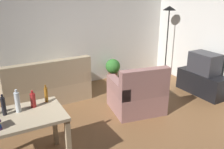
{
  "coord_description": "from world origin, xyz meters",
  "views": [
    {
      "loc": [
        -1.94,
        -3.06,
        2.21
      ],
      "look_at": [
        0.1,
        0.5,
        0.75
      ],
      "focal_mm": 39.04,
      "sensor_mm": 36.0,
      "label": 1
    }
  ],
  "objects_px": {
    "desk": "(14,125)",
    "potted_plant": "(113,68)",
    "tv": "(205,63)",
    "bottle_clear": "(17,102)",
    "tv_stand": "(202,83)",
    "armchair": "(137,95)",
    "torchiere_lamp": "(168,23)",
    "bottle_red": "(33,100)",
    "couch": "(46,87)",
    "bottle_amber": "(46,94)",
    "bottle_dark": "(4,106)"
  },
  "relations": [
    {
      "from": "torchiere_lamp",
      "to": "potted_plant",
      "type": "height_order",
      "value": "torchiere_lamp"
    },
    {
      "from": "tv_stand",
      "to": "torchiere_lamp",
      "type": "relative_size",
      "value": 0.61
    },
    {
      "from": "torchiere_lamp",
      "to": "tv",
      "type": "bearing_deg",
      "value": -89.83
    },
    {
      "from": "tv_stand",
      "to": "bottle_amber",
      "type": "bearing_deg",
      "value": 95.13
    },
    {
      "from": "tv",
      "to": "torchiere_lamp",
      "type": "xyz_separation_m",
      "value": [
        -0.0,
        1.2,
        0.71
      ]
    },
    {
      "from": "bottle_red",
      "to": "bottle_clear",
      "type": "bearing_deg",
      "value": -166.96
    },
    {
      "from": "potted_plant",
      "to": "bottle_amber",
      "type": "height_order",
      "value": "bottle_amber"
    },
    {
      "from": "tv",
      "to": "bottle_clear",
      "type": "relative_size",
      "value": 2.01
    },
    {
      "from": "couch",
      "to": "tv_stand",
      "type": "bearing_deg",
      "value": 156.87
    },
    {
      "from": "potted_plant",
      "to": "bottle_clear",
      "type": "height_order",
      "value": "bottle_clear"
    },
    {
      "from": "bottle_dark",
      "to": "bottle_clear",
      "type": "distance_m",
      "value": 0.16
    },
    {
      "from": "couch",
      "to": "desk",
      "type": "xyz_separation_m",
      "value": [
        -0.87,
        -1.84,
        0.34
      ]
    },
    {
      "from": "desk",
      "to": "potted_plant",
      "type": "relative_size",
      "value": 2.13
    },
    {
      "from": "tv",
      "to": "potted_plant",
      "type": "relative_size",
      "value": 1.05
    },
    {
      "from": "desk",
      "to": "armchair",
      "type": "height_order",
      "value": "armchair"
    },
    {
      "from": "tv",
      "to": "bottle_dark",
      "type": "height_order",
      "value": "bottle_dark"
    },
    {
      "from": "tv_stand",
      "to": "bottle_amber",
      "type": "height_order",
      "value": "bottle_amber"
    },
    {
      "from": "torchiere_lamp",
      "to": "desk",
      "type": "xyz_separation_m",
      "value": [
        -3.94,
        -1.74,
        -0.76
      ]
    },
    {
      "from": "potted_plant",
      "to": "armchair",
      "type": "bearing_deg",
      "value": -103.64
    },
    {
      "from": "tv_stand",
      "to": "armchair",
      "type": "xyz_separation_m",
      "value": [
        -1.71,
        0.04,
        0.08
      ]
    },
    {
      "from": "bottle_clear",
      "to": "bottle_dark",
      "type": "bearing_deg",
      "value": 178.17
    },
    {
      "from": "torchiere_lamp",
      "to": "bottle_red",
      "type": "height_order",
      "value": "torchiere_lamp"
    },
    {
      "from": "couch",
      "to": "potted_plant",
      "type": "distance_m",
      "value": 1.77
    },
    {
      "from": "bottle_dark",
      "to": "tv_stand",
      "type": "bearing_deg",
      "value": 6.0
    },
    {
      "from": "couch",
      "to": "bottle_amber",
      "type": "relative_size",
      "value": 6.99
    },
    {
      "from": "bottle_red",
      "to": "bottle_amber",
      "type": "bearing_deg",
      "value": 20.53
    },
    {
      "from": "tv_stand",
      "to": "armchair",
      "type": "relative_size",
      "value": 1.06
    },
    {
      "from": "bottle_dark",
      "to": "bottle_clear",
      "type": "height_order",
      "value": "bottle_clear"
    },
    {
      "from": "tv_stand",
      "to": "desk",
      "type": "height_order",
      "value": "desk"
    },
    {
      "from": "torchiere_lamp",
      "to": "desk",
      "type": "height_order",
      "value": "torchiere_lamp"
    },
    {
      "from": "tv_stand",
      "to": "potted_plant",
      "type": "relative_size",
      "value": 1.93
    },
    {
      "from": "potted_plant",
      "to": "armchair",
      "type": "relative_size",
      "value": 0.55
    },
    {
      "from": "desk",
      "to": "bottle_amber",
      "type": "distance_m",
      "value": 0.56
    },
    {
      "from": "potted_plant",
      "to": "bottle_dark",
      "type": "relative_size",
      "value": 2.11
    },
    {
      "from": "desk",
      "to": "torchiere_lamp",
      "type": "bearing_deg",
      "value": 24.93
    },
    {
      "from": "torchiere_lamp",
      "to": "armchair",
      "type": "distance_m",
      "value": 2.34
    },
    {
      "from": "desk",
      "to": "bottle_clear",
      "type": "distance_m",
      "value": 0.28
    },
    {
      "from": "armchair",
      "to": "tv",
      "type": "bearing_deg",
      "value": -170.42
    },
    {
      "from": "bottle_clear",
      "to": "tv",
      "type": "bearing_deg",
      "value": 6.32
    },
    {
      "from": "bottle_clear",
      "to": "armchair",
      "type": "bearing_deg",
      "value": 12.24
    },
    {
      "from": "torchiere_lamp",
      "to": "bottle_red",
      "type": "relative_size",
      "value": 7.98
    },
    {
      "from": "bottle_clear",
      "to": "bottle_red",
      "type": "relative_size",
      "value": 1.32
    },
    {
      "from": "desk",
      "to": "bottle_dark",
      "type": "relative_size",
      "value": 4.5
    },
    {
      "from": "desk",
      "to": "bottle_red",
      "type": "bearing_deg",
      "value": 29.47
    },
    {
      "from": "tv_stand",
      "to": "tv",
      "type": "relative_size",
      "value": 1.83
    },
    {
      "from": "desk",
      "to": "bottle_dark",
      "type": "height_order",
      "value": "bottle_dark"
    },
    {
      "from": "couch",
      "to": "torchiere_lamp",
      "type": "height_order",
      "value": "torchiere_lamp"
    },
    {
      "from": "bottle_clear",
      "to": "bottle_red",
      "type": "bearing_deg",
      "value": 13.04
    },
    {
      "from": "bottle_amber",
      "to": "bottle_clear",
      "type": "bearing_deg",
      "value": -163.18
    },
    {
      "from": "desk",
      "to": "bottle_clear",
      "type": "bearing_deg",
      "value": 52.26
    }
  ]
}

